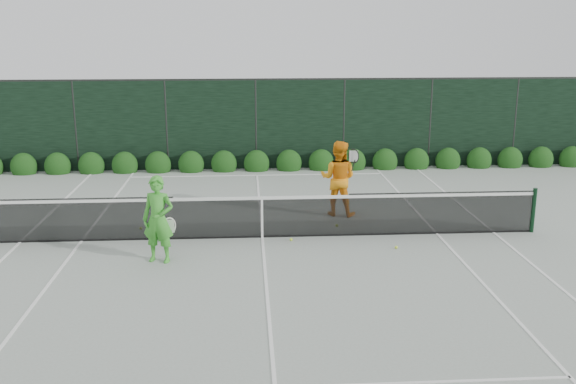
{
  "coord_description": "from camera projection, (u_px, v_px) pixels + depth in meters",
  "views": [
    {
      "loc": [
        -0.33,
        -14.11,
        4.73
      ],
      "look_at": [
        0.62,
        0.3,
        1.0
      ],
      "focal_mm": 40.0,
      "sensor_mm": 36.0,
      "label": 1
    }
  ],
  "objects": [
    {
      "name": "hedge_row",
      "position": [
        257.0,
        164.0,
        21.68
      ],
      "size": [
        31.66,
        0.65,
        0.94
      ],
      "color": "#10390F",
      "rests_on": "ground"
    },
    {
      "name": "player_man",
      "position": [
        338.0,
        178.0,
        16.41
      ],
      "size": [
        1.13,
        1.01,
        1.94
      ],
      "rotation": [
        0.0,
        0.0,
        2.8
      ],
      "color": "orange",
      "rests_on": "ground"
    },
    {
      "name": "ground",
      "position": [
        262.0,
        237.0,
        14.83
      ],
      "size": [
        80.0,
        80.0,
        0.0
      ],
      "primitive_type": "plane",
      "color": "gray",
      "rests_on": "ground"
    },
    {
      "name": "tennis_net",
      "position": [
        261.0,
        215.0,
        14.7
      ],
      "size": [
        12.9,
        0.1,
        1.07
      ],
      "color": "black",
      "rests_on": "ground"
    },
    {
      "name": "court_lines",
      "position": [
        262.0,
        237.0,
        14.83
      ],
      "size": [
        11.03,
        23.83,
        0.01
      ],
      "color": "white",
      "rests_on": "ground"
    },
    {
      "name": "windscreen_fence",
      "position": [
        265.0,
        206.0,
        11.84
      ],
      "size": [
        32.0,
        21.07,
        3.06
      ],
      "color": "black",
      "rests_on": "ground"
    },
    {
      "name": "player_woman",
      "position": [
        158.0,
        219.0,
        13.12
      ],
      "size": [
        0.75,
        0.59,
        1.81
      ],
      "rotation": [
        0.0,
        0.0,
        -0.26
      ],
      "color": "green",
      "rests_on": "ground"
    },
    {
      "name": "tennis_balls",
      "position": [
        289.0,
        235.0,
        14.92
      ],
      "size": [
        5.89,
        1.83,
        0.07
      ],
      "color": "#D0F135",
      "rests_on": "ground"
    }
  ]
}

